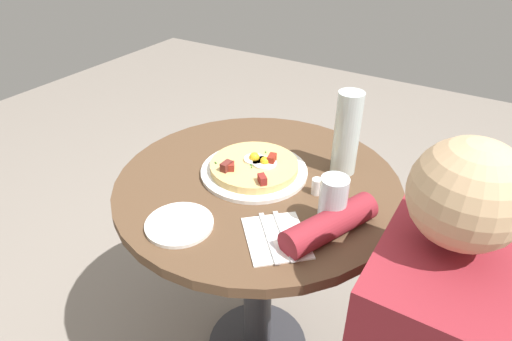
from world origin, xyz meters
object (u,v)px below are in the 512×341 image
object	(u,v)px
pizza_plate	(254,171)
bread_plate	(179,224)
water_glass	(333,202)
dining_table	(258,229)
breakfast_pizza	(254,166)
water_bottle	(347,134)
salt_shaker	(317,186)
knife	(269,237)
fork	(284,235)

from	to	relation	value
pizza_plate	bread_plate	xyz separation A→B (m)	(-0.30, 0.03, -0.00)
water_glass	dining_table	bearing A→B (deg)	74.17
breakfast_pizza	water_glass	distance (m)	0.30
water_bottle	water_glass	bearing A→B (deg)	-164.45
bread_plate	salt_shaker	distance (m)	0.38
pizza_plate	knife	world-z (taller)	pizza_plate
pizza_plate	salt_shaker	distance (m)	0.20
water_glass	water_bottle	bearing A→B (deg)	15.55
pizza_plate	breakfast_pizza	size ratio (longest dim) A/B	1.22
dining_table	water_bottle	xyz separation A→B (m)	(0.17, -0.19, 0.30)
water_bottle	salt_shaker	size ratio (longest dim) A/B	5.35
breakfast_pizza	knife	xyz separation A→B (m)	(-0.22, -0.18, -0.02)
dining_table	bread_plate	size ratio (longest dim) A/B	4.82
fork	salt_shaker	bearing A→B (deg)	-39.76
fork	knife	size ratio (longest dim) A/B	1.00
knife	water_bottle	size ratio (longest dim) A/B	0.74
fork	water_glass	bearing A→B (deg)	-78.09
dining_table	water_glass	bearing A→B (deg)	-105.83
salt_shaker	fork	bearing A→B (deg)	-177.19
breakfast_pizza	water_bottle	size ratio (longest dim) A/B	1.04
dining_table	fork	size ratio (longest dim) A/B	4.50
fork	water_bottle	distance (m)	0.37
fork	water_bottle	xyz separation A→B (m)	(0.35, -0.01, 0.12)
water_glass	water_bottle	world-z (taller)	water_bottle
dining_table	knife	xyz separation A→B (m)	(-0.20, -0.15, 0.19)
breakfast_pizza	fork	distance (m)	0.29
pizza_plate	bread_plate	distance (m)	0.30
dining_table	breakfast_pizza	bearing A→B (deg)	47.81
bread_plate	water_bottle	size ratio (longest dim) A/B	0.69
bread_plate	salt_shaker	bearing A→B (deg)	-37.17
breakfast_pizza	water_bottle	xyz separation A→B (m)	(0.15, -0.21, 0.10)
fork	knife	xyz separation A→B (m)	(-0.02, 0.03, 0.00)
fork	water_glass	xyz separation A→B (m)	(0.10, -0.07, 0.06)
fork	knife	bearing A→B (deg)	90.00
bread_plate	water_bottle	distance (m)	0.52
water_glass	salt_shaker	distance (m)	0.14
breakfast_pizza	water_bottle	world-z (taller)	water_bottle
bread_plate	water_glass	world-z (taller)	water_glass
bread_plate	water_glass	xyz separation A→B (m)	(0.20, -0.31, 0.06)
pizza_plate	knife	bearing A→B (deg)	-141.38
dining_table	pizza_plate	xyz separation A→B (m)	(0.03, 0.03, 0.19)
knife	salt_shaker	size ratio (longest dim) A/B	3.93
salt_shaker	water_bottle	bearing A→B (deg)	-6.55
knife	water_glass	xyz separation A→B (m)	(0.13, -0.10, 0.06)
bread_plate	knife	bearing A→B (deg)	-71.05
bread_plate	knife	size ratio (longest dim) A/B	0.93
dining_table	knife	bearing A→B (deg)	-142.77
pizza_plate	bread_plate	size ratio (longest dim) A/B	1.84
dining_table	water_bottle	world-z (taller)	water_bottle
dining_table	bread_plate	xyz separation A→B (m)	(-0.27, 0.06, 0.19)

